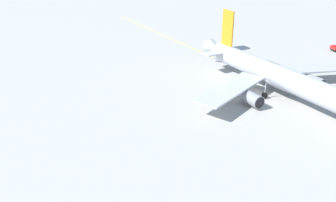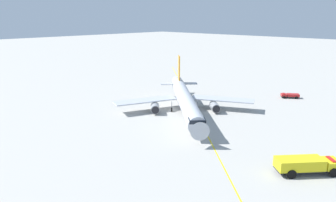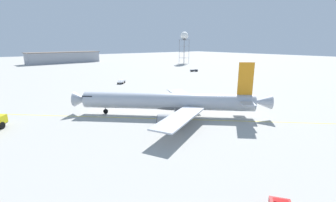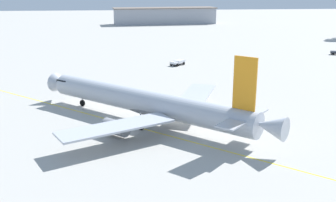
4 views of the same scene
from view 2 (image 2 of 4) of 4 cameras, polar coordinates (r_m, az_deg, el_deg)
ground_plane at (r=82.60m, az=0.91°, el=-1.55°), size 600.00×600.00×0.00m
airliner_main at (r=79.19m, az=3.05°, el=0.07°), size 34.88×32.52×12.14m
fire_tender_truck at (r=53.91m, az=23.10°, el=-10.16°), size 8.53×9.11×2.50m
ops_pickup_truck at (r=100.55m, az=20.63°, el=0.93°), size 5.19×4.53×1.41m
taxiway_centreline at (r=80.19m, az=4.92°, el=-2.10°), size 109.24×100.77×0.01m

